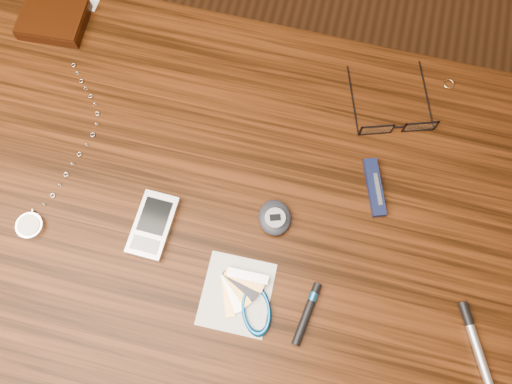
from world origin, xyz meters
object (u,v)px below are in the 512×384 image
desk (226,220)px  eyeglasses (397,124)px  wallet_and_card (54,19)px  pda_phone (153,225)px  pocket_watch (33,219)px  pocket_knife (375,187)px  pedometer (275,218)px  silver_pen (477,348)px  notepad_keys (246,300)px

desk → eyeglasses: 0.34m
wallet_and_card → pda_phone: bearing=-48.2°
pocket_watch → pocket_knife: size_ratio=3.24×
desk → pedometer: 0.14m
pocket_watch → pda_phone: size_ratio=3.03×
desk → wallet_and_card: bearing=145.9°
eyeglasses → silver_pen: eyeglasses is taller
desk → eyeglasses: size_ratio=6.00×
wallet_and_card → eyeglasses: eyeglasses is taller
eyeglasses → silver_pen: bearing=-62.6°
eyeglasses → pocket_watch: 0.60m
wallet_and_card → pda_phone: wallet_and_card is taller
pedometer → silver_pen: pedometer is taller
notepad_keys → pocket_knife: 0.27m
pocket_knife → silver_pen: bearing=-48.3°
eyeglasses → pedometer: (-0.16, -0.20, -0.00)m
pedometer → notepad_keys: pedometer is taller
notepad_keys → pocket_watch: bearing=173.4°
pda_phone → silver_pen: (0.51, -0.06, -0.00)m
eyeglasses → notepad_keys: eyeglasses is taller
notepad_keys → silver_pen: 0.34m
pda_phone → wallet_and_card: bearing=131.8°
wallet_and_card → pedometer: same height
notepad_keys → wallet_and_card: bearing=139.0°
desk → notepad_keys: notepad_keys is taller
pedometer → pda_phone: bearing=-162.7°
silver_pen → pedometer: bearing=160.1°
desk → wallet_and_card: (-0.38, 0.26, 0.11)m
notepad_keys → silver_pen: (0.34, 0.01, 0.00)m
notepad_keys → pocket_knife: bearing=54.9°
notepad_keys → silver_pen: notepad_keys is taller
pda_phone → silver_pen: size_ratio=0.71×
wallet_and_card → eyeglasses: bearing=-5.5°
wallet_and_card → pda_phone: size_ratio=1.39×
wallet_and_card → notepad_keys: 0.60m
desk → notepad_keys: 0.19m
wallet_and_card → pocket_knife: wallet_and_card is taller
pocket_watch → pedometer: (0.37, 0.09, 0.00)m
pda_phone → notepad_keys: 0.19m
desk → pocket_knife: bearing=19.4°
eyeglasses → notepad_keys: (-0.17, -0.34, -0.01)m
eyeglasses → pocket_knife: size_ratio=1.71×
desk → notepad_keys: bearing=-61.5°
pda_phone → notepad_keys: size_ratio=0.82×
eyeglasses → notepad_keys: 0.38m
eyeglasses → pedometer: bearing=-128.1°
desk → pocket_knife: size_ratio=10.24×
pocket_knife → wallet_and_card: bearing=163.9°
pocket_knife → silver_pen: 0.28m
pocket_knife → pocket_watch: bearing=-160.6°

